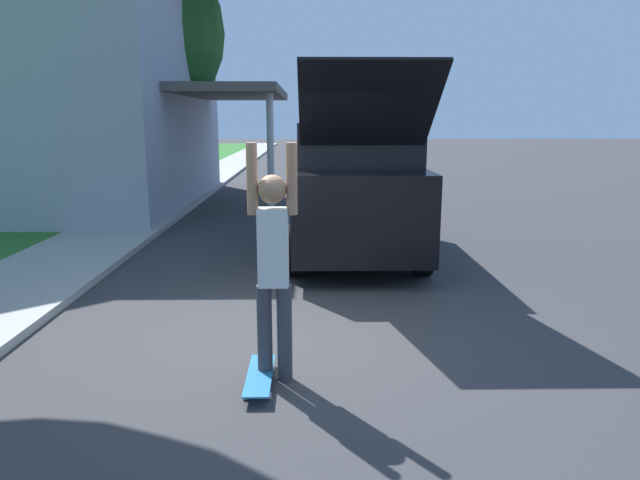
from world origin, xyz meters
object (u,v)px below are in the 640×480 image
(skateboarder, at_px, (273,261))
(skateboard, at_px, (260,376))
(lawn_tree_far, at_px, (131,31))
(car_down_street, at_px, (348,156))
(suv_parked, at_px, (352,184))

(skateboarder, relative_size, skateboard, 2.49)
(lawn_tree_far, xyz_separation_m, car_down_street, (6.51, 8.33, -3.93))
(lawn_tree_far, distance_m, suv_parked, 9.57)
(lawn_tree_far, relative_size, skateboarder, 3.46)
(lawn_tree_far, xyz_separation_m, skateboard, (4.46, -11.99, -4.47))
(suv_parked, bearing_deg, skateboarder, -101.59)
(car_down_street, relative_size, skateboarder, 2.24)
(suv_parked, xyz_separation_m, skateboarder, (-1.01, -4.92, -0.09))
(car_down_street, distance_m, skateboard, 20.43)
(suv_parked, height_order, car_down_street, suv_parked)
(skateboarder, distance_m, skateboard, 0.99)
(car_down_street, height_order, skateboard, car_down_street)
(lawn_tree_far, bearing_deg, car_down_street, 51.98)
(skateboard, bearing_deg, suv_parked, 77.25)
(lawn_tree_far, height_order, skateboarder, lawn_tree_far)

